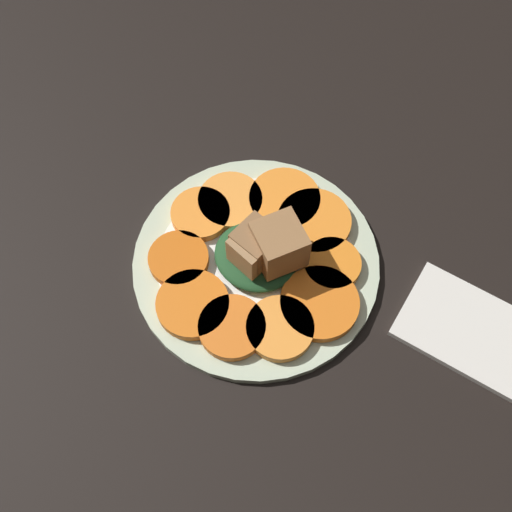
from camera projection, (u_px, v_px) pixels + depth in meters
table_slab at (256, 269)px, 70.37cm from camera, size 120.00×120.00×2.00cm
plate at (256, 263)px, 69.02cm from camera, size 26.46×26.46×1.05cm
carrot_slice_0 at (193, 304)px, 65.56cm from camera, size 7.54×7.54×1.10cm
carrot_slice_1 at (232, 327)px, 64.40cm from camera, size 6.85×6.85×1.10cm
carrot_slice_2 at (280, 328)px, 64.35cm from camera, size 6.89×6.89×1.10cm
carrot_slice_3 at (319, 303)px, 65.61cm from camera, size 8.16×8.16×1.10cm
carrot_slice_4 at (332, 264)px, 67.67cm from camera, size 6.09×6.09×1.10cm
carrot_slice_5 at (314, 222)px, 70.06cm from camera, size 8.09×8.09×1.10cm
carrot_slice_6 at (285, 200)px, 71.38cm from camera, size 7.96×7.96×1.10cm
carrot_slice_7 at (230, 201)px, 71.31cm from camera, size 7.17×7.17×1.10cm
carrot_slice_8 at (201, 214)px, 70.53cm from camera, size 6.54×6.54×1.10cm
carrot_slice_9 at (179, 259)px, 67.96cm from camera, size 6.44×6.44×1.10cm
center_pile at (262, 249)px, 65.96cm from camera, size 9.94×8.31×6.53cm
fork at (215, 296)px, 66.38cm from camera, size 17.14×4.86×0.40cm
napkin at (477, 334)px, 65.39cm from camera, size 15.62×9.37×0.80cm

